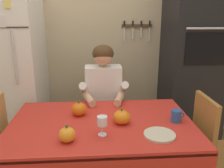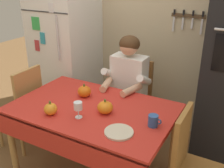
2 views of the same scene
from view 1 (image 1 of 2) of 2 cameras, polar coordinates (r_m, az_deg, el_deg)
name	(u,v)px [view 1 (image 1 of 2)]	position (r m, az deg, el deg)	size (l,w,h in m)	color
back_wall_assembly	(102,34)	(2.94, -2.38, 11.93)	(3.70, 0.13, 2.60)	#BCAD89
refrigerator	(10,75)	(2.77, -23.15, 1.89)	(0.68, 0.71, 1.80)	white
wall_oven	(192,58)	(2.84, 18.63, 5.81)	(0.60, 0.64, 2.10)	black
dining_table	(102,133)	(1.88, -2.46, -11.57)	(1.40, 0.90, 0.74)	tan
chair_behind_person	(103,110)	(2.66, -2.10, -6.19)	(0.40, 0.40, 0.93)	brown
seated_person	(104,96)	(2.40, -1.99, -2.97)	(0.47, 0.55, 1.25)	#38384C
chair_right_side	(214,147)	(2.15, 23.14, -13.55)	(0.40, 0.40, 0.93)	#9E6B33
coffee_mug	(176,116)	(1.91, 15.09, -7.35)	(0.11, 0.08, 0.09)	#2D569E
wine_glass	(102,122)	(1.63, -2.37, -9.01)	(0.07, 0.07, 0.14)	white
pumpkin_large	(122,117)	(1.81, 2.32, -7.89)	(0.13, 0.13, 0.13)	orange
pumpkin_medium	(79,109)	(1.97, -7.87, -5.95)	(0.13, 0.13, 0.13)	orange
pumpkin_small	(67,135)	(1.60, -10.65, -11.77)	(0.11, 0.11, 0.12)	orange
serving_tray	(160,135)	(1.69, 11.26, -11.78)	(0.22, 0.22, 0.02)	beige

